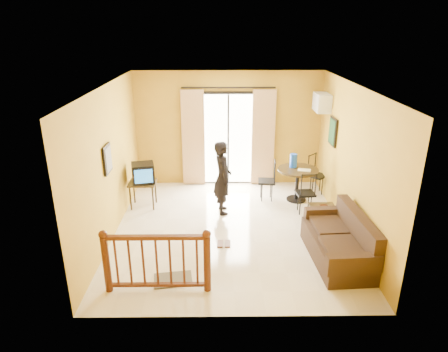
{
  "coord_description": "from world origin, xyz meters",
  "views": [
    {
      "loc": [
        -0.2,
        -6.98,
        3.82
      ],
      "look_at": [
        -0.13,
        0.2,
        1.06
      ],
      "focal_mm": 32.0,
      "sensor_mm": 36.0,
      "label": 1
    }
  ],
  "objects_px": {
    "coffee_table": "(325,218)",
    "sofa": "(341,243)",
    "dining_table": "(298,176)",
    "television": "(143,173)",
    "standing_person": "(223,178)"
  },
  "relations": [
    {
      "from": "sofa",
      "to": "standing_person",
      "type": "bearing_deg",
      "value": 133.11
    },
    {
      "from": "sofa",
      "to": "standing_person",
      "type": "height_order",
      "value": "standing_person"
    },
    {
      "from": "sofa",
      "to": "dining_table",
      "type": "bearing_deg",
      "value": 93.33
    },
    {
      "from": "television",
      "to": "dining_table",
      "type": "height_order",
      "value": "television"
    },
    {
      "from": "television",
      "to": "coffee_table",
      "type": "distance_m",
      "value": 3.92
    },
    {
      "from": "television",
      "to": "sofa",
      "type": "xyz_separation_m",
      "value": [
        3.72,
        -2.18,
        -0.47
      ]
    },
    {
      "from": "dining_table",
      "to": "sofa",
      "type": "bearing_deg",
      "value": -83.01
    },
    {
      "from": "coffee_table",
      "to": "sofa",
      "type": "xyz_separation_m",
      "value": [
        0.01,
        -1.04,
        0.06
      ]
    },
    {
      "from": "television",
      "to": "dining_table",
      "type": "bearing_deg",
      "value": -7.96
    },
    {
      "from": "television",
      "to": "standing_person",
      "type": "relative_size",
      "value": 0.35
    },
    {
      "from": "television",
      "to": "standing_person",
      "type": "bearing_deg",
      "value": -22.75
    },
    {
      "from": "coffee_table",
      "to": "sofa",
      "type": "height_order",
      "value": "sofa"
    },
    {
      "from": "sofa",
      "to": "coffee_table",
      "type": "bearing_deg",
      "value": 86.67
    },
    {
      "from": "coffee_table",
      "to": "sofa",
      "type": "relative_size",
      "value": 0.48
    },
    {
      "from": "television",
      "to": "standing_person",
      "type": "height_order",
      "value": "standing_person"
    }
  ]
}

